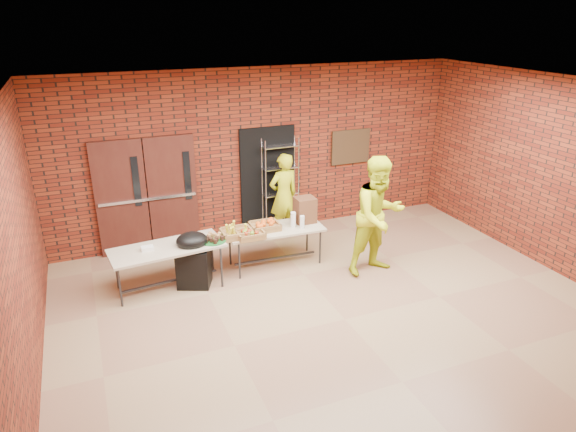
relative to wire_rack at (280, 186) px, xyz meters
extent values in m
cube|color=#8D664C|center=(-0.31, -3.32, -0.97)|extent=(8.00, 7.00, 0.04)
cube|color=silver|center=(-0.31, -3.32, 2.27)|extent=(8.00, 7.00, 0.04)
cube|color=maroon|center=(-0.31, 0.20, 0.65)|extent=(8.00, 0.04, 3.20)
cube|color=maroon|center=(-4.33, -3.32, 0.65)|extent=(0.04, 7.00, 3.20)
cube|color=maroon|center=(3.71, -3.32, 0.65)|extent=(0.04, 7.00, 3.20)
cube|color=#441C13|center=(-2.96, 0.12, 0.10)|extent=(0.88, 0.08, 2.10)
cube|color=#441C13|center=(-2.06, 0.12, 0.10)|extent=(0.88, 0.08, 2.10)
cube|color=black|center=(-2.68, 0.07, 0.40)|extent=(0.12, 0.02, 0.90)
cube|color=black|center=(-1.78, 0.07, 0.40)|extent=(0.12, 0.02, 0.90)
cube|color=silver|center=(-2.51, 0.06, 0.05)|extent=(1.70, 0.04, 0.05)
cube|color=black|center=(-0.21, 0.14, 0.10)|extent=(1.10, 0.06, 2.10)
cube|color=#412A1A|center=(1.59, 0.13, 0.60)|extent=(0.85, 0.04, 0.70)
cube|color=tan|center=(-2.47, -1.45, -0.25)|extent=(1.81, 0.91, 0.04)
cube|color=#303035|center=(-2.47, -1.45, -0.83)|extent=(1.55, 0.20, 0.03)
cylinder|color=#303035|center=(-3.24, -1.16, -0.61)|extent=(0.03, 0.03, 0.68)
cylinder|color=#303035|center=(-1.69, -1.16, -0.61)|extent=(0.03, 0.03, 0.68)
cylinder|color=#303035|center=(-3.24, -1.74, -0.61)|extent=(0.03, 0.03, 0.68)
cylinder|color=#303035|center=(-1.69, -1.74, -0.61)|extent=(0.03, 0.03, 0.68)
cube|color=tan|center=(-0.62, -1.31, -0.29)|extent=(1.67, 0.76, 0.04)
cube|color=#303035|center=(-0.62, -1.31, -0.84)|extent=(1.46, 0.10, 0.03)
cylinder|color=#303035|center=(-1.35, -1.04, -0.63)|extent=(0.03, 0.03, 0.64)
cylinder|color=#303035|center=(0.11, -1.04, -0.63)|extent=(0.03, 0.03, 0.64)
cylinder|color=#303035|center=(-1.35, -1.59, -0.63)|extent=(0.03, 0.03, 0.64)
cylinder|color=#303035|center=(0.11, -1.59, -0.63)|extent=(0.03, 0.03, 0.64)
cube|color=olive|center=(-1.32, -1.39, -0.24)|extent=(0.50, 0.39, 0.08)
cube|color=olive|center=(-0.80, -1.29, -0.24)|extent=(0.49, 0.38, 0.08)
cube|color=olive|center=(-1.12, -1.51, -0.24)|extent=(0.44, 0.34, 0.07)
cylinder|color=#16541F|center=(-1.75, -1.49, -0.22)|extent=(0.43, 0.43, 0.02)
cube|color=white|center=(-2.76, -1.45, -0.20)|extent=(0.18, 0.12, 0.06)
cube|color=#58311E|center=(-0.03, -1.23, -0.05)|extent=(0.34, 0.31, 0.45)
cylinder|color=white|center=(-0.31, -1.38, -0.14)|extent=(0.09, 0.09, 0.26)
cylinder|color=white|center=(-0.19, -1.49, -0.16)|extent=(0.08, 0.08, 0.23)
cylinder|color=white|center=(-0.29, -1.32, -0.15)|extent=(0.08, 0.08, 0.25)
cube|color=black|center=(-2.08, -1.51, -0.63)|extent=(0.63, 0.58, 0.64)
ellipsoid|color=black|center=(-2.08, -1.51, -0.17)|extent=(0.62, 0.58, 0.28)
imported|color=#C6D417|center=(-0.03, -0.23, -0.12)|extent=(0.66, 0.49, 1.66)
imported|color=#C6D417|center=(0.87, -2.19, 0.05)|extent=(1.06, 0.87, 2.01)
camera|label=1|loc=(-3.45, -8.83, 3.19)|focal=32.00mm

